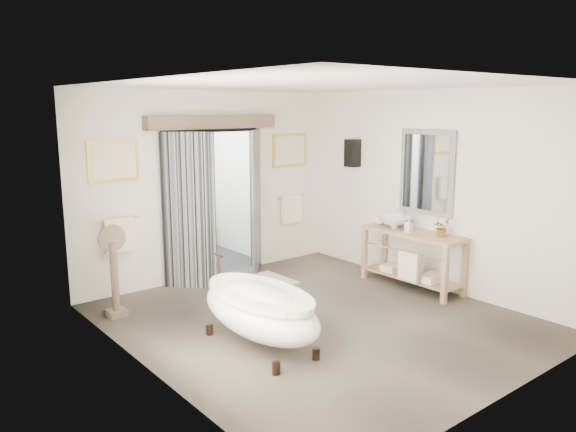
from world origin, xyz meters
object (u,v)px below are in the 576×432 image
(rug, at_px, (253,284))
(basin, at_px, (394,222))
(clawfoot_tub, at_px, (260,309))
(vanity, at_px, (412,255))

(rug, xyz_separation_m, basin, (1.76, -1.23, 0.93))
(rug, bearing_deg, clawfoot_tub, -123.30)
(vanity, relative_size, rug, 1.33)
(clawfoot_tub, height_order, rug, clawfoot_tub)
(basin, bearing_deg, clawfoot_tub, -163.18)
(clawfoot_tub, distance_m, rug, 2.29)
(rug, relative_size, basin, 2.31)
(vanity, bearing_deg, basin, 88.26)
(clawfoot_tub, relative_size, vanity, 1.14)
(clawfoot_tub, xyz_separation_m, basin, (2.99, 0.65, 0.50))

